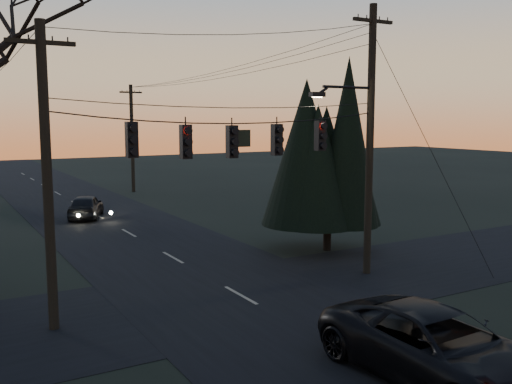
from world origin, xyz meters
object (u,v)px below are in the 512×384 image
evergreen_right (329,146)px  suv_near (438,348)px  utility_pole_right (366,273)px  utility_pole_left (54,329)px  utility_pole_far_r (134,192)px  sedan_oncoming_a (86,207)px

evergreen_right → suv_near: (-5.74, -11.59, -3.89)m
utility_pole_right → suv_near: 9.09m
utility_pole_right → suv_near: (-4.70, -7.74, 0.81)m
utility_pole_left → utility_pole_far_r: bearing=67.7°
sedan_oncoming_a → utility_pole_left: bearing=96.3°
utility_pole_left → utility_pole_far_r: (11.50, 28.00, 0.00)m
utility_pole_right → sedan_oncoming_a: 18.71m
utility_pole_left → sedan_oncoming_a: size_ratio=2.06×
evergreen_right → utility_pole_left: bearing=-162.9°
utility_pole_right → suv_near: utility_pole_right is taller
utility_pole_left → utility_pole_right: bearing=0.0°
utility_pole_left → evergreen_right: bearing=17.1°
evergreen_right → sedan_oncoming_a: (-7.34, 13.75, -3.99)m
utility_pole_right → utility_pole_left: 11.50m
utility_pole_right → evergreen_right: bearing=74.9°
utility_pole_left → suv_near: (6.80, -7.74, 0.81)m
evergreen_right → sedan_oncoming_a: evergreen_right is taller
utility_pole_right → utility_pole_left: utility_pole_right is taller
utility_pole_left → evergreen_right: (12.54, 3.85, 4.70)m
utility_pole_right → utility_pole_left: size_ratio=1.18×
utility_pole_left → utility_pole_far_r: size_ratio=1.00×
utility_pole_far_r → sedan_oncoming_a: utility_pole_far_r is taller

